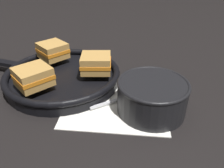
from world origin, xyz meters
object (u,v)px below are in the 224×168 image
Objects in this scene: sandwich_near_right at (34,76)px; soup_bowl at (152,95)px; sandwich_far_left at (96,63)px; spoon at (134,95)px; skillet at (63,76)px; sandwich_near_left at (53,50)px.

soup_bowl is at bearing -9.99° from sandwich_near_right.
sandwich_far_left reaches higher than soup_bowl.
soup_bowl is 0.07m from spoon.
spoon is 0.14m from sandwich_far_left.
spoon is 0.21m from skillet.
sandwich_near_left and sandwich_near_right have the same top height.
sandwich_near_left is 1.36× the size of sandwich_far_left.
sandwich_near_right is at bearing 170.01° from soup_bowl.
soup_bowl is 0.35m from sandwich_near_left.
skillet is 0.10m from sandwich_near_right.
sandwich_far_left is at bearing -32.99° from sandwich_near_left.
sandwich_near_right is at bearing 153.57° from spoon.
sandwich_near_left is (-0.27, 0.22, 0.02)m from soup_bowl.
skillet is 0.11m from sandwich_far_left.
skillet is 4.05× the size of sandwich_near_left.
spoon is 0.29m from sandwich_near_left.
sandwich_near_right is 1.36× the size of sandwich_far_left.
sandwich_near_right reaches higher than skillet.
sandwich_near_left is at bearing 116.11° from skillet.
sandwich_near_left is at bearing 141.86° from soup_bowl.
sandwich_near_right is (-0.01, -0.17, 0.00)m from sandwich_near_left.
sandwich_far_left is (0.15, 0.08, 0.00)m from sandwich_near_right.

